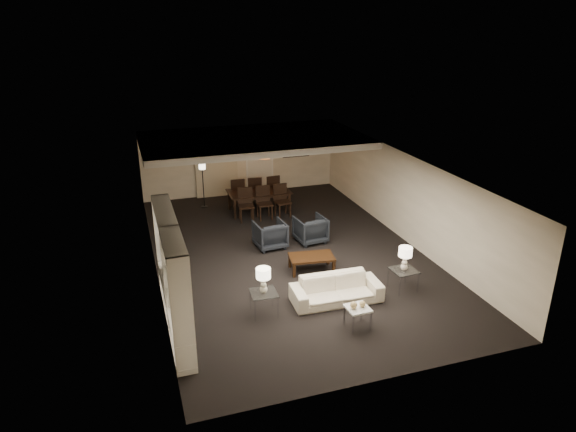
{
  "coord_description": "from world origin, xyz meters",
  "views": [
    {
      "loc": [
        -3.95,
        -12.06,
        6.03
      ],
      "look_at": [
        0.0,
        0.0,
        1.1
      ],
      "focal_mm": 32.0,
      "sensor_mm": 36.0,
      "label": 1
    }
  ],
  "objects_px": {
    "marble_table": "(357,317)",
    "vase_blue": "(178,298)",
    "chair_nl": "(246,205)",
    "chair_fl": "(237,193)",
    "side_table_right": "(403,280)",
    "pendant_light": "(263,154)",
    "armchair_right": "(310,229)",
    "chair_fm": "(254,191)",
    "chair_fr": "(271,189)",
    "coffee_table": "(311,263)",
    "floor_lamp": "(203,185)",
    "table_lamp_left": "(263,281)",
    "floor_speaker": "(176,286)",
    "chair_nm": "(265,203)",
    "armchair_left": "(270,234)",
    "table_lamp_right": "(405,259)",
    "sofa": "(336,289)",
    "vase_amber": "(174,270)",
    "side_table_left": "(264,303)",
    "television": "(170,263)",
    "chair_nr": "(283,201)",
    "dining_table": "(259,202)"
  },
  "relations": [
    {
      "from": "vase_blue",
      "to": "chair_nr",
      "type": "relative_size",
      "value": 0.18
    },
    {
      "from": "table_lamp_right",
      "to": "chair_nm",
      "type": "relative_size",
      "value": 0.55
    },
    {
      "from": "vase_blue",
      "to": "chair_fr",
      "type": "relative_size",
      "value": 0.18
    },
    {
      "from": "coffee_table",
      "to": "side_table_left",
      "type": "height_order",
      "value": "side_table_left"
    },
    {
      "from": "pendant_light",
      "to": "armchair_left",
      "type": "xyz_separation_m",
      "value": [
        -0.64,
        -2.93,
        -1.54
      ]
    },
    {
      "from": "dining_table",
      "to": "chair_nr",
      "type": "relative_size",
      "value": 1.92
    },
    {
      "from": "sofa",
      "to": "vase_blue",
      "type": "height_order",
      "value": "vase_blue"
    },
    {
      "from": "marble_table",
      "to": "floor_speaker",
      "type": "distance_m",
      "value": 4.04
    },
    {
      "from": "side_table_right",
      "to": "pendant_light",
      "type": "bearing_deg",
      "value": 104.89
    },
    {
      "from": "table_lamp_left",
      "to": "chair_fr",
      "type": "bearing_deg",
      "value": 72.31
    },
    {
      "from": "chair_nr",
      "to": "dining_table",
      "type": "bearing_deg",
      "value": 126.47
    },
    {
      "from": "side_table_left",
      "to": "chair_fm",
      "type": "bearing_deg",
      "value": 77.06
    },
    {
      "from": "pendant_light",
      "to": "side_table_right",
      "type": "bearing_deg",
      "value": -75.11
    },
    {
      "from": "television",
      "to": "vase_amber",
      "type": "distance_m",
      "value": 1.61
    },
    {
      "from": "armchair_right",
      "to": "table_lamp_left",
      "type": "height_order",
      "value": "table_lamp_left"
    },
    {
      "from": "armchair_right",
      "to": "vase_amber",
      "type": "distance_m",
      "value": 5.85
    },
    {
      "from": "pendant_light",
      "to": "table_lamp_left",
      "type": "bearing_deg",
      "value": -105.63
    },
    {
      "from": "side_table_left",
      "to": "side_table_right",
      "type": "height_order",
      "value": "same"
    },
    {
      "from": "chair_nm",
      "to": "table_lamp_right",
      "type": "bearing_deg",
      "value": -70.13
    },
    {
      "from": "side_table_right",
      "to": "television",
      "type": "xyz_separation_m",
      "value": [
        -5.24,
        0.9,
        0.82
      ]
    },
    {
      "from": "armchair_left",
      "to": "chair_fl",
      "type": "height_order",
      "value": "chair_fl"
    },
    {
      "from": "armchair_right",
      "to": "floor_lamp",
      "type": "xyz_separation_m",
      "value": [
        -2.41,
        3.84,
        0.39
      ]
    },
    {
      "from": "sofa",
      "to": "chair_fl",
      "type": "relative_size",
      "value": 1.93
    },
    {
      "from": "pendant_light",
      "to": "dining_table",
      "type": "height_order",
      "value": "pendant_light"
    },
    {
      "from": "pendant_light",
      "to": "coffee_table",
      "type": "height_order",
      "value": "pendant_light"
    },
    {
      "from": "armchair_left",
      "to": "side_table_right",
      "type": "xyz_separation_m",
      "value": [
        2.3,
        -3.3,
        -0.12
      ]
    },
    {
      "from": "side_table_left",
      "to": "floor_lamp",
      "type": "relative_size",
      "value": 0.36
    },
    {
      "from": "side_table_left",
      "to": "television",
      "type": "relative_size",
      "value": 0.49
    },
    {
      "from": "sofa",
      "to": "chair_fr",
      "type": "xyz_separation_m",
      "value": [
        0.45,
        6.73,
        0.23
      ]
    },
    {
      "from": "armchair_left",
      "to": "table_lamp_right",
      "type": "bearing_deg",
      "value": 119.85
    },
    {
      "from": "chair_fl",
      "to": "coffee_table",
      "type": "bearing_deg",
      "value": 99.78
    },
    {
      "from": "sofa",
      "to": "chair_fr",
      "type": "bearing_deg",
      "value": 88.27
    },
    {
      "from": "armchair_right",
      "to": "chair_fm",
      "type": "xyz_separation_m",
      "value": [
        -0.75,
        3.43,
        0.15
      ]
    },
    {
      "from": "vase_amber",
      "to": "chair_nr",
      "type": "xyz_separation_m",
      "value": [
        4.01,
        6.03,
        -1.13
      ]
    },
    {
      "from": "side_table_right",
      "to": "vase_amber",
      "type": "distance_m",
      "value": 5.48
    },
    {
      "from": "chair_nl",
      "to": "chair_fl",
      "type": "height_order",
      "value": "same"
    },
    {
      "from": "floor_lamp",
      "to": "floor_speaker",
      "type": "bearing_deg",
      "value": -104.97
    },
    {
      "from": "pendant_light",
      "to": "chair_fl",
      "type": "height_order",
      "value": "pendant_light"
    },
    {
      "from": "armchair_left",
      "to": "table_lamp_left",
      "type": "height_order",
      "value": "table_lamp_left"
    },
    {
      "from": "side_table_left",
      "to": "table_lamp_right",
      "type": "bearing_deg",
      "value": 0.0
    },
    {
      "from": "floor_speaker",
      "to": "chair_fm",
      "type": "bearing_deg",
      "value": 77.66
    },
    {
      "from": "side_table_left",
      "to": "chair_nm",
      "type": "height_order",
      "value": "chair_nm"
    },
    {
      "from": "coffee_table",
      "to": "dining_table",
      "type": "height_order",
      "value": "dining_table"
    },
    {
      "from": "table_lamp_left",
      "to": "television",
      "type": "relative_size",
      "value": 0.5
    },
    {
      "from": "marble_table",
      "to": "vase_blue",
      "type": "bearing_deg",
      "value": 174.55
    },
    {
      "from": "floor_lamp",
      "to": "vase_blue",
      "type": "bearing_deg",
      "value": -102.56
    },
    {
      "from": "armchair_right",
      "to": "side_table_right",
      "type": "xyz_separation_m",
      "value": [
        1.1,
        -3.3,
        -0.12
      ]
    },
    {
      "from": "table_lamp_left",
      "to": "chair_nm",
      "type": "xyz_separation_m",
      "value": [
        1.55,
        5.43,
        -0.28
      ]
    },
    {
      "from": "vase_blue",
      "to": "chair_fm",
      "type": "relative_size",
      "value": 0.18
    },
    {
      "from": "armchair_right",
      "to": "coffee_table",
      "type": "bearing_deg",
      "value": 64.73
    }
  ]
}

